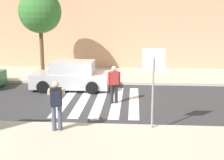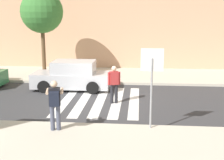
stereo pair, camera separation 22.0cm
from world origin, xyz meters
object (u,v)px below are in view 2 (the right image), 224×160
(pedestrian_crossing, at_px, (114,82))
(parked_car_silver, at_px, (72,76))
(stop_sign, at_px, (152,71))
(street_tree_west, at_px, (42,12))
(photographer_with_backpack, at_px, (55,101))

(pedestrian_crossing, xyz_separation_m, parked_car_silver, (-2.45, 2.42, -0.25))
(stop_sign, xyz_separation_m, street_tree_west, (-6.39, 8.60, 1.92))
(photographer_with_backpack, bearing_deg, stop_sign, 9.20)
(photographer_with_backpack, xyz_separation_m, parked_car_silver, (-0.77, 6.30, -0.44))
(pedestrian_crossing, height_order, parked_car_silver, pedestrian_crossing)
(stop_sign, height_order, parked_car_silver, stop_sign)
(pedestrian_crossing, xyz_separation_m, street_tree_west, (-4.85, 5.25, 3.11))
(pedestrian_crossing, bearing_deg, parked_car_silver, 135.37)
(pedestrian_crossing, height_order, street_tree_west, street_tree_west)
(stop_sign, distance_m, pedestrian_crossing, 3.87)
(stop_sign, bearing_deg, pedestrian_crossing, 114.72)
(photographer_with_backpack, bearing_deg, pedestrian_crossing, 66.51)
(stop_sign, xyz_separation_m, pedestrian_crossing, (-1.54, 3.35, -1.19))
(pedestrian_crossing, bearing_deg, street_tree_west, 132.74)
(photographer_with_backpack, bearing_deg, street_tree_west, 109.14)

